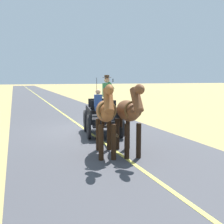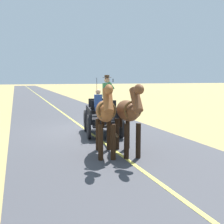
% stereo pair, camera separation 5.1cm
% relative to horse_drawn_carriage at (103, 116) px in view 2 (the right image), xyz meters
% --- Properties ---
extents(ground_plane, '(200.00, 200.00, 0.00)m').
position_rel_horse_drawn_carriage_xyz_m(ground_plane, '(0.41, -1.07, -0.82)').
color(ground_plane, tan).
extents(road_surface, '(6.61, 160.00, 0.01)m').
position_rel_horse_drawn_carriage_xyz_m(road_surface, '(0.41, -1.07, -0.81)').
color(road_surface, '#424247').
rests_on(road_surface, ground).
extents(road_centre_stripe, '(0.12, 160.00, 0.00)m').
position_rel_horse_drawn_carriage_xyz_m(road_centre_stripe, '(0.41, -1.07, -0.81)').
color(road_centre_stripe, '#DBCC4C').
rests_on(road_centre_stripe, road_surface).
extents(horse_drawn_carriage, '(1.80, 4.51, 2.50)m').
position_rel_horse_drawn_carriage_xyz_m(horse_drawn_carriage, '(0.00, 0.00, 0.00)').
color(horse_drawn_carriage, black).
rests_on(horse_drawn_carriage, ground).
extents(horse_near_side, '(0.73, 2.14, 2.21)m').
position_rel_horse_drawn_carriage_xyz_m(horse_near_side, '(0.16, 3.05, 0.51)').
color(horse_near_side, brown).
rests_on(horse_near_side, ground).
extents(horse_off_side, '(0.89, 2.15, 2.21)m').
position_rel_horse_drawn_carriage_xyz_m(horse_off_side, '(0.87, 2.92, 0.51)').
color(horse_off_side, brown).
rests_on(horse_off_side, ground).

